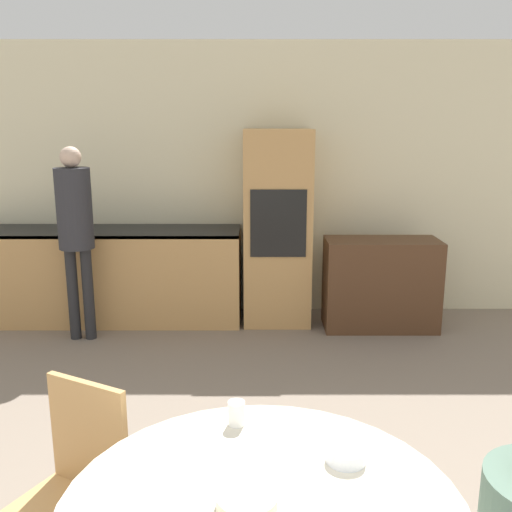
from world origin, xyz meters
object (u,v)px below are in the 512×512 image
(sideboard, at_px, (383,284))
(chair_far_left, at_px, (77,484))
(person_standing, at_px, (78,221))
(bowl_near, at_px, (249,501))
(cup, at_px, (239,413))
(bowl_centre, at_px, (348,455))
(oven_unit, at_px, (279,228))

(sideboard, distance_m, chair_far_left, 3.58)
(chair_far_left, xyz_separation_m, person_standing, (-0.82, 2.78, 0.55))
(bowl_near, bearing_deg, cup, 95.70)
(cup, xyz_separation_m, bowl_near, (0.05, -0.47, -0.03))
(person_standing, xyz_separation_m, bowl_near, (1.50, -3.28, -0.26))
(cup, bearing_deg, chair_far_left, 177.60)
(chair_far_left, distance_m, bowl_centre, 1.08)
(chair_far_left, relative_size, person_standing, 0.53)
(sideboard, bearing_deg, bowl_near, -108.15)
(chair_far_left, xyz_separation_m, bowl_centre, (1.01, -0.26, 0.30))
(oven_unit, bearing_deg, cup, -94.65)
(oven_unit, xyz_separation_m, bowl_near, (-0.22, -3.77, -0.11))
(oven_unit, relative_size, chair_far_left, 2.03)
(sideboard, bearing_deg, oven_unit, 167.28)
(bowl_centre, bearing_deg, sideboard, 75.78)
(oven_unit, height_order, cup, oven_unit)
(oven_unit, xyz_separation_m, bowl_centre, (0.10, -3.54, -0.11))
(oven_unit, height_order, person_standing, oven_unit)
(oven_unit, bearing_deg, bowl_near, -93.37)
(chair_far_left, xyz_separation_m, cup, (0.63, -0.03, 0.32))
(oven_unit, distance_m, bowl_near, 3.78)
(sideboard, distance_m, bowl_centre, 3.45)
(bowl_centre, bearing_deg, person_standing, 120.87)
(oven_unit, relative_size, bowl_centre, 13.43)
(sideboard, xyz_separation_m, bowl_centre, (-0.84, -3.33, 0.38))
(oven_unit, height_order, bowl_near, oven_unit)
(person_standing, distance_m, bowl_centre, 3.56)
(person_standing, height_order, bowl_centre, person_standing)
(oven_unit, relative_size, sideboard, 1.76)
(bowl_centre, bearing_deg, cup, 147.60)
(person_standing, bearing_deg, sideboard, 6.00)
(cup, bearing_deg, bowl_near, -84.30)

